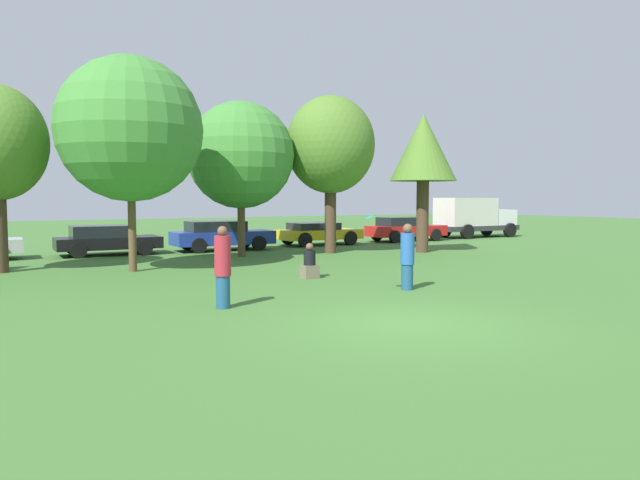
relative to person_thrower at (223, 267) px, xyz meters
name	(u,v)px	position (x,y,z in m)	size (l,w,h in m)	color
ground_plane	(407,323)	(2.47, -3.21, -0.89)	(120.00, 120.00, 0.00)	#3D6B2D
person_thrower	(223,267)	(0.00, 0.00, 0.00)	(0.36, 0.36, 1.78)	navy
person_catcher	(407,257)	(5.05, 0.05, -0.03)	(0.36, 0.36, 1.72)	navy
frisbee	(369,217)	(3.69, -0.18, 1.02)	(0.27, 0.26, 0.15)	#19B2D8
bystander_sitting	(310,264)	(3.93, 3.25, -0.47)	(0.47, 0.39, 1.05)	#726651
tree_2	(130,130)	(-0.25, 7.53, 3.67)	(4.63, 4.63, 6.88)	brown
tree_3	(241,155)	(4.70, 10.36, 3.20)	(4.31, 4.31, 6.26)	brown
tree_4	(330,146)	(8.62, 9.86, 3.73)	(3.81, 3.81, 6.74)	#473323
tree_5	(423,150)	(12.32, 8.16, 3.58)	(2.90, 2.90, 6.03)	#473323
parked_car_black	(106,239)	(0.02, 13.76, -0.24)	(4.18, 2.12, 1.24)	black
parked_car_blue	(221,235)	(4.97, 13.43, -0.19)	(4.56, 2.03, 1.34)	#1E389E
parked_car_yellow	(318,232)	(10.33, 13.94, -0.25)	(4.22, 2.12, 1.14)	gold
parked_car_red	(405,228)	(15.86, 13.86, -0.19)	(4.52, 1.92, 1.33)	red
delivery_truck_white	(473,216)	(21.43, 14.34, 0.38)	(5.58, 2.29, 2.40)	#2D2D33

